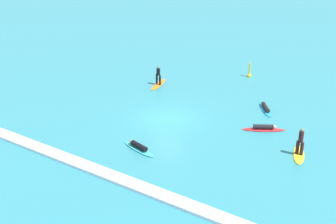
{
  "coord_description": "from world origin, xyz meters",
  "views": [
    {
      "loc": [
        16.91,
        -25.3,
        14.08
      ],
      "look_at": [
        0.0,
        0.0,
        0.5
      ],
      "focal_mm": 49.72,
      "sensor_mm": 36.0,
      "label": 1
    }
  ],
  "objects_px": {
    "surfer_on_yellow_board": "(300,148)",
    "surfer_on_red_board": "(264,128)",
    "surfer_on_teal_board": "(139,147)",
    "surfer_on_blue_board": "(265,108)",
    "surfer_on_orange_board": "(158,80)",
    "marker_buoy": "(249,74)"
  },
  "relations": [
    {
      "from": "surfer_on_teal_board",
      "to": "surfer_on_red_board",
      "type": "bearing_deg",
      "value": -114.33
    },
    {
      "from": "surfer_on_teal_board",
      "to": "surfer_on_red_board",
      "type": "relative_size",
      "value": 0.99
    },
    {
      "from": "surfer_on_orange_board",
      "to": "surfer_on_blue_board",
      "type": "distance_m",
      "value": 9.7
    },
    {
      "from": "marker_buoy",
      "to": "surfer_on_teal_board",
      "type": "bearing_deg",
      "value": -90.13
    },
    {
      "from": "surfer_on_blue_board",
      "to": "surfer_on_yellow_board",
      "type": "bearing_deg",
      "value": -177.44
    },
    {
      "from": "surfer_on_orange_board",
      "to": "surfer_on_teal_board",
      "type": "height_order",
      "value": "surfer_on_orange_board"
    },
    {
      "from": "surfer_on_teal_board",
      "to": "marker_buoy",
      "type": "distance_m",
      "value": 16.37
    },
    {
      "from": "surfer_on_red_board",
      "to": "surfer_on_blue_board",
      "type": "relative_size",
      "value": 1.08
    },
    {
      "from": "marker_buoy",
      "to": "surfer_on_blue_board",
      "type": "bearing_deg",
      "value": -55.88
    },
    {
      "from": "surfer_on_red_board",
      "to": "marker_buoy",
      "type": "xyz_separation_m",
      "value": [
        -5.4,
        9.39,
        0.14
      ]
    },
    {
      "from": "surfer_on_red_board",
      "to": "surfer_on_blue_board",
      "type": "height_order",
      "value": "surfer_on_red_board"
    },
    {
      "from": "surfer_on_teal_board",
      "to": "surfer_on_blue_board",
      "type": "distance_m",
      "value": 11.09
    },
    {
      "from": "surfer_on_orange_board",
      "to": "surfer_on_yellow_board",
      "type": "height_order",
      "value": "surfer_on_yellow_board"
    },
    {
      "from": "surfer_on_orange_board",
      "to": "surfer_on_blue_board",
      "type": "xyz_separation_m",
      "value": [
        9.7,
        0.15,
        -0.29
      ]
    },
    {
      "from": "surfer_on_red_board",
      "to": "surfer_on_orange_board",
      "type": "bearing_deg",
      "value": 132.94
    },
    {
      "from": "surfer_on_teal_board",
      "to": "surfer_on_yellow_board",
      "type": "xyz_separation_m",
      "value": [
        8.63,
        4.91,
        0.31
      ]
    },
    {
      "from": "surfer_on_blue_board",
      "to": "marker_buoy",
      "type": "xyz_separation_m",
      "value": [
        -4.13,
        6.09,
        0.15
      ]
    },
    {
      "from": "surfer_on_yellow_board",
      "to": "surfer_on_red_board",
      "type": "height_order",
      "value": "surfer_on_yellow_board"
    },
    {
      "from": "surfer_on_teal_board",
      "to": "surfer_on_yellow_board",
      "type": "height_order",
      "value": "surfer_on_yellow_board"
    },
    {
      "from": "marker_buoy",
      "to": "surfer_on_red_board",
      "type": "bearing_deg",
      "value": -60.1
    },
    {
      "from": "surfer_on_teal_board",
      "to": "surfer_on_orange_board",
      "type": "bearing_deg",
      "value": -47.75
    },
    {
      "from": "surfer_on_yellow_board",
      "to": "marker_buoy",
      "type": "bearing_deg",
      "value": -163.43
    }
  ]
}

